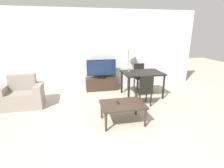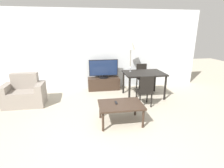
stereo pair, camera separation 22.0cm
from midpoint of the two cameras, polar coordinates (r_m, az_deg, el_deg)
The scene contains 12 objects.
ground_plane at distance 3.33m, azimuth -1.46°, elevation -20.07°, with size 18.00×18.00×0.00m, color #B2A893.
wall_back at distance 6.15m, azimuth -7.75°, elevation 10.83°, with size 7.58×0.06×2.70m.
armchair at distance 5.37m, azimuth -28.26°, elevation -3.39°, with size 1.06×0.63×0.88m.
tv_stand at distance 6.14m, azimuth -4.41°, elevation 0.08°, with size 1.09×0.41×0.43m.
tv at distance 6.01m, azimuth -4.53°, elevation 4.92°, with size 0.99×0.32×0.63m.
coffee_table at distance 3.91m, azimuth 1.86°, elevation -7.13°, with size 0.97×0.69×0.46m.
dining_table at distance 5.48m, azimuth 8.70°, elevation 2.87°, with size 1.21×0.89×0.77m.
dining_chair_near at distance 4.79m, azimuth 9.38°, elevation -1.72°, with size 0.40×0.40×0.88m.
dining_chair_far at distance 6.29m, azimuth 8.02°, elevation 2.92°, with size 0.40×0.40×0.88m.
floor_lamp at distance 5.94m, azimuth 4.35°, elevation 11.70°, with size 0.28×0.28×1.71m.
remote_primary at distance 3.92m, azimuth 0.31°, elevation -6.08°, with size 0.04×0.15×0.02m.
wine_glass_left at distance 5.52m, azimuth 4.35°, elevation 5.22°, with size 0.07×0.07×0.15m.
Camera 1 is at (-0.59, -2.59, 2.02)m, focal length 28.00 mm.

